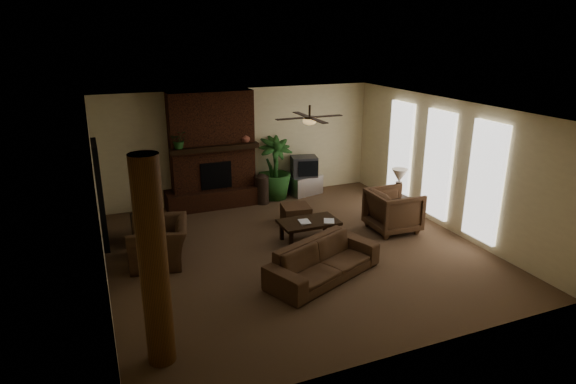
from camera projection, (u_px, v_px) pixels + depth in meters
name	position (u px, v px, depth m)	size (l,w,h in m)	color
room_shell	(296.00, 183.00, 9.17)	(7.00, 7.00, 7.00)	brown
fireplace	(213.00, 160.00, 11.79)	(2.40, 0.70, 2.80)	#492313
windows	(438.00, 165.00, 10.61)	(0.08, 3.65, 2.35)	white
log_column	(154.00, 264.00, 6.00)	(0.36, 0.36, 2.80)	brown
doorway	(100.00, 195.00, 9.62)	(0.10, 1.00, 2.10)	black
ceiling_fan	(310.00, 119.00, 9.22)	(1.35, 1.35, 0.37)	#2F2014
sofa	(324.00, 255.00, 8.46)	(2.19, 0.64, 0.86)	#4F3622
armchair_left	(159.00, 236.00, 9.02)	(1.19, 0.77, 1.04)	#4F3622
armchair_right	(394.00, 208.00, 10.45)	(0.97, 0.91, 1.00)	#4F3622
coffee_table	(309.00, 224.00, 9.98)	(1.20, 0.70, 0.43)	black
ottoman	(296.00, 214.00, 10.97)	(0.60, 0.60, 0.40)	#4F3622
tv_stand	(305.00, 185.00, 12.88)	(0.85, 0.50, 0.50)	silver
tv	(304.00, 166.00, 12.70)	(0.74, 0.65, 0.52)	#37373A
floor_vase	(262.00, 187.00, 12.12)	(0.34, 0.34, 0.77)	#31231B
floor_plant	(275.00, 181.00, 12.51)	(0.89, 1.59, 0.89)	#275522
side_table_left	(146.00, 227.00, 10.04)	(0.50, 0.50, 0.55)	black
lamp_left	(143.00, 193.00, 9.85)	(0.42, 0.42, 0.65)	#2F2014
side_table_right	(396.00, 208.00, 11.11)	(0.50, 0.50, 0.55)	black
lamp_right	(399.00, 178.00, 10.89)	(0.45, 0.45, 0.65)	#2F2014
mantel_plant	(179.00, 142.00, 11.08)	(0.38, 0.42, 0.33)	#275522
mantel_vase	(246.00, 138.00, 11.73)	(0.22, 0.23, 0.22)	#974F3C
book_a	(299.00, 216.00, 9.81)	(0.22, 0.03, 0.29)	#999999
book_b	(324.00, 215.00, 9.88)	(0.21, 0.02, 0.29)	#999999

